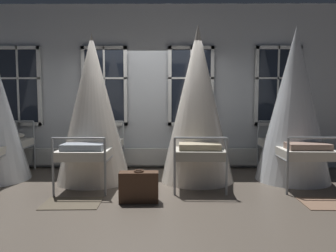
% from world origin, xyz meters
% --- Properties ---
extents(ground, '(21.56, 21.56, 0.00)m').
position_xyz_m(ground, '(0.00, 0.00, 0.00)').
color(ground, brown).
extents(back_wall_with_windows, '(9.81, 0.10, 3.47)m').
position_xyz_m(back_wall_with_windows, '(0.00, 1.23, 1.73)').
color(back_wall_with_windows, silver).
rests_on(back_wall_with_windows, ground).
extents(window_bank, '(6.45, 0.10, 2.52)m').
position_xyz_m(window_bank, '(-0.00, 1.11, 1.00)').
color(window_bank, black).
rests_on(window_bank, ground).
extents(cot_second, '(1.32, 1.88, 2.64)m').
position_xyz_m(cot_second, '(-0.91, 0.05, 1.28)').
color(cot_second, '#9EA3A8').
rests_on(cot_second, ground).
extents(cot_third, '(1.32, 1.90, 2.79)m').
position_xyz_m(cot_third, '(0.96, 0.09, 1.35)').
color(cot_third, '#9EA3A8').
rests_on(cot_third, ground).
extents(cot_fourth, '(1.32, 1.90, 2.77)m').
position_xyz_m(cot_fourth, '(2.71, 0.12, 1.34)').
color(cot_fourth, '#9EA3A8').
rests_on(cot_fourth, ground).
extents(rug_second, '(0.82, 0.58, 0.01)m').
position_xyz_m(rug_second, '(-0.91, -1.24, 0.01)').
color(rug_second, brown).
rests_on(rug_second, ground).
extents(rug_fourth, '(0.81, 0.58, 0.01)m').
position_xyz_m(rug_fourth, '(2.74, -1.24, 0.01)').
color(rug_fourth, brown).
rests_on(rug_fourth, ground).
extents(suitcase_dark, '(0.57, 0.23, 0.47)m').
position_xyz_m(suitcase_dark, '(0.03, -1.17, 0.22)').
color(suitcase_dark, '#472D1E').
rests_on(suitcase_dark, ground).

